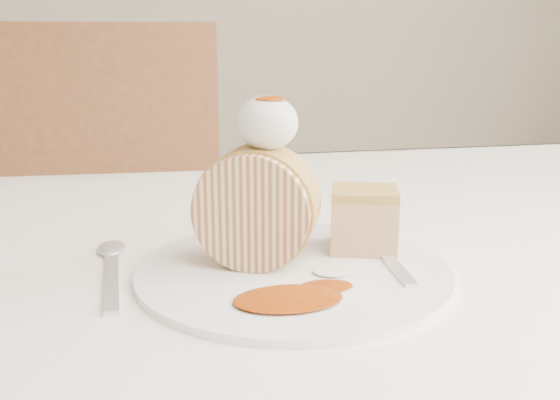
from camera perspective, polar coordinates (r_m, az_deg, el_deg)
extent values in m
cube|color=white|center=(0.74, 2.50, -3.54)|extent=(1.40, 0.90, 0.04)
cube|color=white|center=(1.19, -2.71, -2.51)|extent=(1.40, 0.01, 0.28)
cylinder|color=brown|center=(1.45, 23.54, -11.43)|extent=(0.06, 0.06, 0.71)
cube|color=brown|center=(1.34, -15.87, -7.22)|extent=(0.49, 0.49, 0.04)
cube|color=brown|center=(1.06, -18.17, 1.96)|extent=(0.47, 0.07, 0.49)
cylinder|color=brown|center=(1.61, -7.19, -12.63)|extent=(0.04, 0.04, 0.45)
cylinder|color=brown|center=(1.65, -21.46, -12.83)|extent=(0.04, 0.04, 0.45)
cylinder|color=white|center=(0.57, 1.19, -6.51)|extent=(0.36, 0.36, 0.01)
cylinder|color=beige|center=(0.57, -2.19, -0.70)|extent=(0.12, 0.09, 0.11)
cube|color=#D5A350|center=(0.62, 7.66, -2.11)|extent=(0.08, 0.07, 0.05)
ellipsoid|color=white|center=(0.55, -1.17, 7.08)|extent=(0.05, 0.05, 0.05)
ellipsoid|color=#883005|center=(0.55, -0.89, 9.84)|extent=(0.03, 0.02, 0.01)
cube|color=silver|center=(0.59, 10.05, -5.50)|extent=(0.04, 0.17, 0.00)
cube|color=silver|center=(0.57, -15.16, -7.24)|extent=(0.03, 0.17, 0.00)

